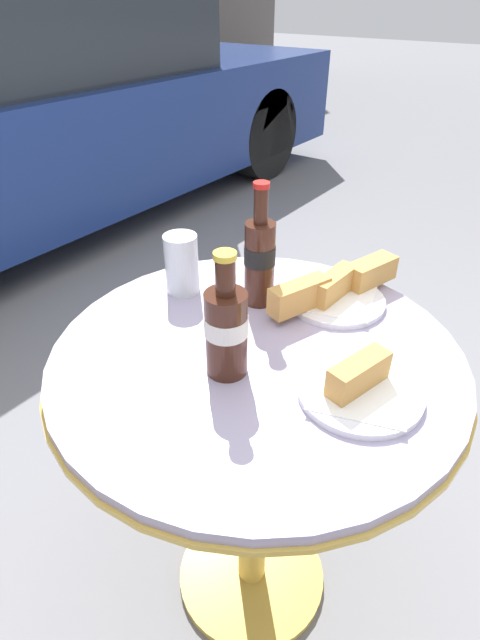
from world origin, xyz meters
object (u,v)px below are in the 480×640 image
(bistro_table, at_px, (255,413))
(cola_bottle_right, at_px, (226,328))
(lunch_plate_far, at_px, (336,290))
(lunch_plate_near, at_px, (359,386))
(parked_car, at_px, (44,114))
(drinking_glass, at_px, (182,266))
(cola_bottle_left, at_px, (260,258))

(bistro_table, xyz_separation_m, cola_bottle_right, (-0.08, 0.01, 0.24))
(bistro_table, relative_size, lunch_plate_far, 2.42)
(lunch_plate_near, xyz_separation_m, parked_car, (1.37, 2.75, -0.15))
(bistro_table, bearing_deg, lunch_plate_far, -9.31)
(drinking_glass, xyz_separation_m, lunch_plate_near, (-0.08, -0.44, -0.04))
(lunch_plate_far, relative_size, parked_car, 0.07)
(cola_bottle_right, relative_size, lunch_plate_near, 1.10)
(drinking_glass, distance_m, lunch_plate_near, 0.45)
(drinking_glass, bearing_deg, parked_car, 60.87)
(bistro_table, height_order, parked_car, parked_car)
(bistro_table, bearing_deg, drinking_glass, 71.77)
(lunch_plate_near, bearing_deg, lunch_plate_far, 34.52)
(cola_bottle_left, distance_m, parked_car, 2.76)
(lunch_plate_near, xyz_separation_m, lunch_plate_far, (0.23, 0.16, 0.01))
(drinking_glass, height_order, lunch_plate_near, drinking_glass)
(bistro_table, bearing_deg, lunch_plate_near, -90.24)
(cola_bottle_right, height_order, lunch_plate_near, cola_bottle_right)
(drinking_glass, distance_m, parked_car, 2.64)
(lunch_plate_far, bearing_deg, cola_bottle_left, 125.59)
(cola_bottle_right, bearing_deg, cola_bottle_left, 20.78)
(drinking_glass, relative_size, lunch_plate_near, 0.63)
(cola_bottle_left, relative_size, lunch_plate_near, 1.25)
(cola_bottle_left, xyz_separation_m, cola_bottle_right, (-0.22, -0.08, -0.01))
(cola_bottle_right, distance_m, lunch_plate_near, 0.23)
(cola_bottle_right, distance_m, lunch_plate_far, 0.32)
(bistro_table, height_order, lunch_plate_far, lunch_plate_far)
(cola_bottle_left, bearing_deg, parked_car, 63.51)
(cola_bottle_left, height_order, drinking_glass, cola_bottle_left)
(cola_bottle_left, relative_size, parked_car, 0.06)
(bistro_table, relative_size, lunch_plate_near, 3.73)
(lunch_plate_far, height_order, parked_car, parked_car)
(cola_bottle_left, bearing_deg, lunch_plate_far, -54.41)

